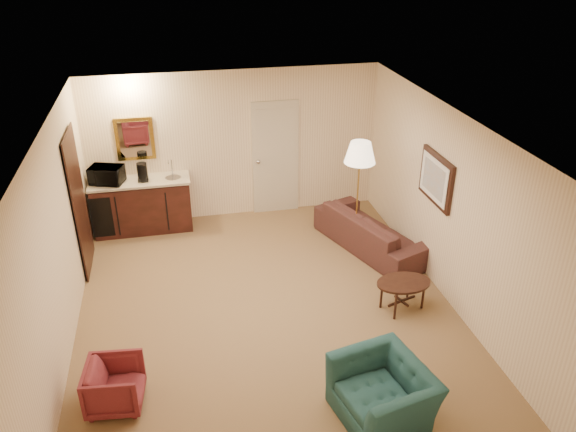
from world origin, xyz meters
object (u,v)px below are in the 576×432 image
Objects in this scene: floor_lamp at (357,196)px; coffee_maker at (142,172)px; coffee_table at (402,295)px; waste_bin at (183,220)px; microwave at (106,173)px; sofa at (373,225)px; teal_armchair at (384,385)px; rose_chair_near at (115,383)px; wetbar_cabinet at (143,205)px.

floor_lamp reaches higher than coffee_maker.
coffee_table is 4.09m from waste_bin.
coffee_table is at bearing -46.82° from waste_bin.
microwave reaches higher than coffee_table.
teal_armchair is (-1.10, -3.39, 0.02)m from sofa.
floor_lamp reaches higher than waste_bin.
sofa reaches higher than rose_chair_near.
microwave is at bearing 161.27° from floor_lamp.
waste_bin is (-2.80, 2.98, -0.07)m from coffee_table.
waste_bin is (-2.70, 1.25, -0.76)m from floor_lamp.
rose_chair_near reaches higher than coffee_table.
sofa is (3.60, -1.42, -0.05)m from wetbar_cabinet.
coffee_table is (3.70, 0.99, -0.08)m from rose_chair_near.
wetbar_cabinet is 0.78× the size of sofa.
waste_bin is 0.55× the size of microwave.
sofa is 3.53× the size of rose_chair_near.
waste_bin is at bearing 15.23° from microwave.
microwave is at bearing 172.40° from coffee_maker.
teal_armchair is 0.55× the size of floor_lamp.
rose_chair_near is 4.55m from floor_lamp.
teal_armchair is 1.34× the size of coffee_table.
wetbar_cabinet is 0.73m from waste_bin.
sofa is 4.66m from rose_chair_near.
waste_bin is (-2.95, 1.35, -0.27)m from sofa.
coffee_table is at bearing -41.51° from wetbar_cabinet.
sofa is 6.72× the size of coffee_maker.
sofa is 3.56m from teal_armchair.
wetbar_cabinet is at bearing 47.82° from sofa.
floor_lamp reaches higher than wetbar_cabinet.
rose_chair_near is 4.08m from coffee_maker.
sofa is at bearing -0.93° from microwave.
coffee_maker is at bearing -165.54° from teal_armchair.
coffee_maker is at bearing 48.10° from sofa.
teal_armchair is at bearing -40.00° from microwave.
wetbar_cabinet is 3.87m from sofa.
sofa is 3.26m from waste_bin.
sofa is 4.39m from microwave.
rose_chair_near is (-3.85, -2.62, -0.11)m from sofa.
waste_bin is at bearing 133.18° from coffee_table.
wetbar_cabinet reaches higher than coffee_table.
sofa is at bearing -25.55° from coffee_maker.
floor_lamp reaches higher than sofa.
rose_chair_near is at bearing -98.88° from coffee_maker.
wetbar_cabinet is 3.16× the size of microwave.
teal_armchair reaches higher than sofa.
wetbar_cabinet is 2.22× the size of coffee_table.
floor_lamp is 5.79× the size of coffee_maker.
sofa is 1.16× the size of floor_lamp.
wetbar_cabinet is at bearing 158.49° from floor_lamp.
coffee_table is at bearing -68.80° from rose_chair_near.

